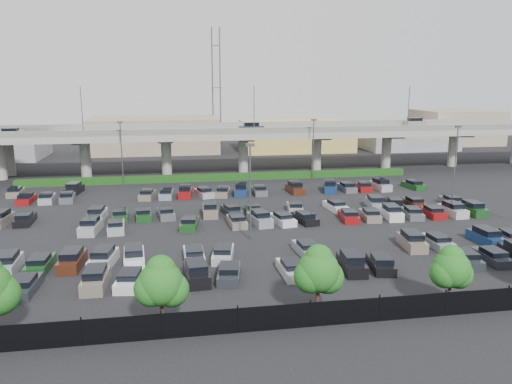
% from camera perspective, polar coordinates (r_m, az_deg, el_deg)
% --- Properties ---
extents(ground, '(280.00, 280.00, 0.00)m').
position_cam_1_polar(ground, '(61.25, -1.82, -3.13)').
color(ground, black).
extents(overpass, '(150.00, 13.00, 15.80)m').
position_cam_1_polar(overpass, '(91.27, -4.71, 6.48)').
color(overpass, gray).
rests_on(overpass, ground).
extents(hedge, '(66.00, 1.60, 1.10)m').
position_cam_1_polar(hedge, '(85.33, -4.11, 1.70)').
color(hedge, '#153F12').
rests_on(hedge, ground).
extents(fence, '(70.00, 0.10, 2.00)m').
position_cam_1_polar(fence, '(35.11, 4.49, -13.94)').
color(fence, black).
rests_on(fence, ground).
extents(tree_row, '(65.07, 3.66, 5.94)m').
position_cam_1_polar(tree_row, '(35.53, 5.18, -9.01)').
color(tree_row, '#332316').
rests_on(tree_row, ground).
extents(parked_cars, '(63.00, 41.65, 1.67)m').
position_cam_1_polar(parked_cars, '(57.99, -1.14, -3.40)').
color(parked_cars, '#1A4B1D').
rests_on(parked_cars, ground).
extents(light_poles, '(66.90, 48.38, 10.30)m').
position_cam_1_polar(light_poles, '(61.43, -5.93, 2.82)').
color(light_poles, '#4B4B50').
rests_on(light_poles, ground).
extents(distant_buildings, '(138.00, 24.00, 9.00)m').
position_cam_1_polar(distant_buildings, '(122.63, -0.02, 6.54)').
color(distant_buildings, gray).
rests_on(distant_buildings, ground).
extents(comm_tower, '(2.40, 2.40, 30.00)m').
position_cam_1_polar(comm_tower, '(132.98, -4.55, 12.09)').
color(comm_tower, '#4B4B50').
rests_on(comm_tower, ground).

